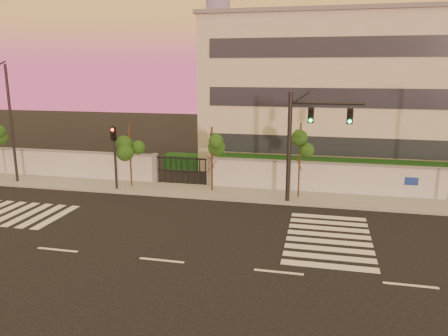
{
  "coord_description": "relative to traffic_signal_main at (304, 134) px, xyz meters",
  "views": [
    {
      "loc": [
        6.45,
        -16.32,
        8.01
      ],
      "look_at": [
        1.37,
        6.0,
        2.8
      ],
      "focal_mm": 35.0,
      "sensor_mm": 36.0,
      "label": 1
    }
  ],
  "objects": [
    {
      "name": "street_tree_c",
      "position": [
        -11.59,
        1.16,
        -1.06
      ],
      "size": [
        1.42,
        1.13,
        4.36
      ],
      "color": "#382314",
      "rests_on": "ground"
    },
    {
      "name": "institutional_building",
      "position": [
        3.6,
        12.52,
        1.89
      ],
      "size": [
        24.4,
        12.4,
        12.25
      ],
      "color": "beige",
      "rests_on": "ground"
    },
    {
      "name": "streetlight_west",
      "position": [
        -20.15,
        0.32,
        0.46
      ],
      "size": [
        0.52,
        2.11,
        8.76
      ],
      "color": "black",
      "rests_on": "ground"
    },
    {
      "name": "street_tree_d",
      "position": [
        -5.89,
        1.25,
        -1.04
      ],
      "size": [
        1.63,
        1.3,
        4.38
      ],
      "color": "#382314",
      "rests_on": "ground"
    },
    {
      "name": "street_tree_e",
      "position": [
        -0.23,
        1.0,
        -0.71
      ],
      "size": [
        1.36,
        1.08,
        4.84
      ],
      "color": "#382314",
      "rests_on": "ground"
    },
    {
      "name": "road_markings",
      "position": [
        -6.98,
        -5.71,
        -4.26
      ],
      "size": [
        57.0,
        7.62,
        0.02
      ],
      "color": "silver",
      "rests_on": "ground"
    },
    {
      "name": "traffic_signal_secondary",
      "position": [
        -12.28,
        0.22,
        -1.43
      ],
      "size": [
        0.35,
        0.34,
        4.47
      ],
      "rotation": [
        0.0,
        0.0,
        -0.27
      ],
      "color": "black",
      "rests_on": "ground"
    },
    {
      "name": "perimeter_wall",
      "position": [
        -5.3,
        2.54,
        -3.2
      ],
      "size": [
        60.0,
        0.36,
        2.2
      ],
      "color": "#AFB2B7",
      "rests_on": "ground"
    },
    {
      "name": "ground",
      "position": [
        -5.4,
        -9.46,
        -4.27
      ],
      "size": [
        120.0,
        120.0,
        0.0
      ],
      "primitive_type": "plane",
      "color": "black",
      "rests_on": "ground"
    },
    {
      "name": "hedge_row",
      "position": [
        -4.24,
        5.27,
        -3.45
      ],
      "size": [
        41.0,
        4.25,
        1.8
      ],
      "color": "#103711",
      "rests_on": "ground"
    },
    {
      "name": "traffic_signal_main",
      "position": [
        0.0,
        0.0,
        0.0
      ],
      "size": [
        4.27,
        0.44,
        6.75
      ],
      "rotation": [
        0.0,
        0.0,
        -0.04
      ],
      "color": "black",
      "rests_on": "ground"
    },
    {
      "name": "sidewalk",
      "position": [
        -5.4,
        1.04,
        -4.19
      ],
      "size": [
        60.0,
        3.0,
        0.15
      ],
      "primitive_type": "cube",
      "color": "gray",
      "rests_on": "ground"
    }
  ]
}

